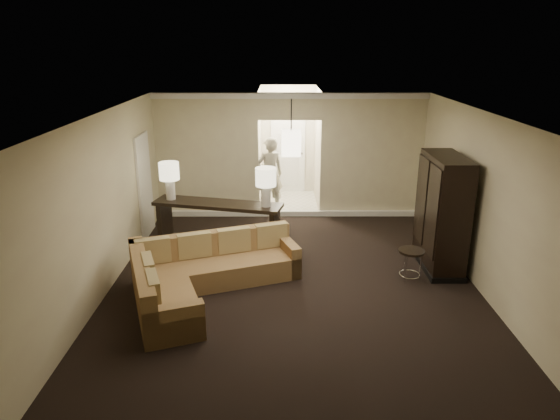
{
  "coord_description": "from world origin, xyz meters",
  "views": [
    {
      "loc": [
        -0.24,
        -6.97,
        3.82
      ],
      "look_at": [
        -0.22,
        1.2,
        1.07
      ],
      "focal_mm": 32.0,
      "sensor_mm": 36.0,
      "label": 1
    }
  ],
  "objects_px": {
    "sectional_sofa": "(201,274)",
    "console_table": "(218,222)",
    "armoire": "(442,215)",
    "person": "(270,171)",
    "coffee_table": "(210,262)",
    "drink_table": "(411,259)"
  },
  "relations": [
    {
      "from": "sectional_sofa",
      "to": "console_table",
      "type": "xyz_separation_m",
      "value": [
        0.07,
        1.79,
        0.24
      ]
    },
    {
      "from": "console_table",
      "to": "armoire",
      "type": "bearing_deg",
      "value": 2.09
    },
    {
      "from": "person",
      "to": "console_table",
      "type": "bearing_deg",
      "value": 47.52
    },
    {
      "from": "sectional_sofa",
      "to": "console_table",
      "type": "height_order",
      "value": "console_table"
    },
    {
      "from": "person",
      "to": "armoire",
      "type": "bearing_deg",
      "value": 114.48
    },
    {
      "from": "sectional_sofa",
      "to": "person",
      "type": "height_order",
      "value": "person"
    },
    {
      "from": "armoire",
      "to": "console_table",
      "type": "bearing_deg",
      "value": 168.76
    },
    {
      "from": "armoire",
      "to": "sectional_sofa",
      "type": "bearing_deg",
      "value": -166.28
    },
    {
      "from": "sectional_sofa",
      "to": "console_table",
      "type": "distance_m",
      "value": 1.8
    },
    {
      "from": "armoire",
      "to": "person",
      "type": "relative_size",
      "value": 1.03
    },
    {
      "from": "coffee_table",
      "to": "console_table",
      "type": "relative_size",
      "value": 0.39
    },
    {
      "from": "coffee_table",
      "to": "armoire",
      "type": "bearing_deg",
      "value": 2.93
    },
    {
      "from": "drink_table",
      "to": "person",
      "type": "bearing_deg",
      "value": 123.67
    },
    {
      "from": "armoire",
      "to": "drink_table",
      "type": "relative_size",
      "value": 3.71
    },
    {
      "from": "sectional_sofa",
      "to": "drink_table",
      "type": "distance_m",
      "value": 3.48
    },
    {
      "from": "sectional_sofa",
      "to": "armoire",
      "type": "relative_size",
      "value": 1.42
    },
    {
      "from": "console_table",
      "to": "drink_table",
      "type": "height_order",
      "value": "console_table"
    },
    {
      "from": "coffee_table",
      "to": "drink_table",
      "type": "xyz_separation_m",
      "value": [
        3.41,
        -0.34,
        0.2
      ]
    },
    {
      "from": "console_table",
      "to": "person",
      "type": "bearing_deg",
      "value": 80.89
    },
    {
      "from": "drink_table",
      "to": "armoire",
      "type": "bearing_deg",
      "value": 41.19
    },
    {
      "from": "sectional_sofa",
      "to": "drink_table",
      "type": "xyz_separation_m",
      "value": [
        3.45,
        0.45,
        0.06
      ]
    },
    {
      "from": "person",
      "to": "sectional_sofa",
      "type": "bearing_deg",
      "value": 55.89
    }
  ]
}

